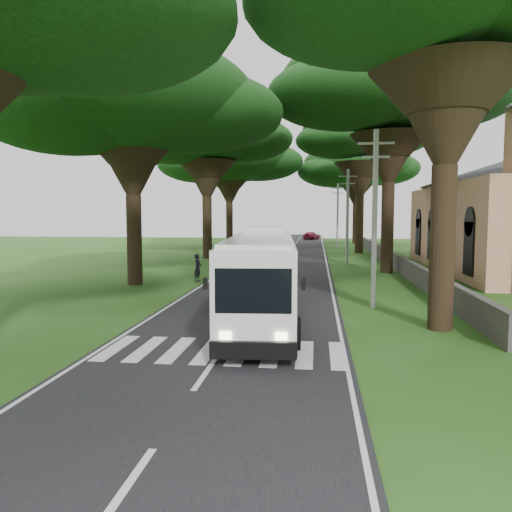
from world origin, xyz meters
TOP-DOWN VIEW (x-y plane):
  - ground at (0.00, 0.00)m, footprint 140.00×140.00m
  - road at (0.00, 25.00)m, footprint 8.00×120.00m
  - crosswalk at (0.00, -2.00)m, footprint 8.00×3.00m
  - property_wall at (9.00, 24.00)m, footprint 0.35×50.00m
  - pole_near at (5.50, 6.00)m, footprint 1.60×0.24m
  - pole_mid at (5.50, 26.00)m, footprint 1.60×0.24m
  - pole_far at (5.50, 46.00)m, footprint 1.60×0.24m
  - tree_l_mida at (-8.00, 12.00)m, footprint 14.81×14.81m
  - tree_l_midb at (-7.50, 30.00)m, footprint 13.51×13.51m
  - tree_l_far at (-8.50, 48.00)m, footprint 16.02×16.02m
  - tree_r_mida at (8.00, 20.00)m, footprint 15.62×15.62m
  - tree_r_midb at (7.50, 38.00)m, footprint 12.52×12.52m
  - tree_r_far at (8.50, 56.00)m, footprint 15.17×15.17m
  - coach_bus at (0.80, 2.36)m, footprint 3.34×11.77m
  - distant_car_a at (-0.98, 36.11)m, footprint 2.68×4.02m
  - distant_car_c at (2.04, 65.43)m, footprint 3.00×4.55m
  - pedestrian at (-4.51, 13.66)m, footprint 0.53×0.70m

SIDE VIEW (x-z plane):
  - ground at x=0.00m, z-range 0.00..0.00m
  - crosswalk at x=0.00m, z-range -0.01..0.01m
  - road at x=0.00m, z-range -0.01..0.03m
  - property_wall at x=9.00m, z-range 0.00..1.20m
  - distant_car_c at x=2.04m, z-range 0.03..1.25m
  - distant_car_a at x=-0.98m, z-range 0.03..1.30m
  - pedestrian at x=-4.51m, z-range 0.00..1.75m
  - coach_bus at x=0.80m, z-range 0.13..3.56m
  - pole_near at x=5.50m, z-range 0.18..8.18m
  - pole_mid at x=5.50m, z-range 0.18..8.18m
  - pole_far at x=5.50m, z-range 0.18..8.18m
  - tree_l_mida at x=-8.00m, z-range 3.80..17.89m
  - tree_r_far at x=8.50m, z-range 3.93..18.42m
  - tree_l_far at x=-8.50m, z-range 4.06..19.12m
  - tree_l_midb at x=-7.50m, z-range 4.39..19.23m
  - tree_r_midb at x=7.50m, z-range 4.94..20.64m
  - tree_r_mida at x=8.00m, z-range 4.95..21.71m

